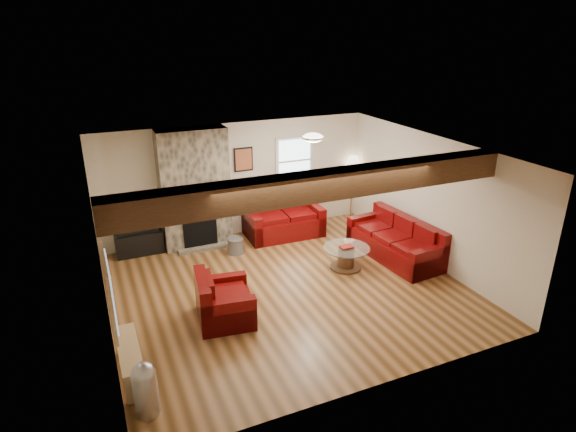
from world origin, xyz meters
The scene contains 18 objects.
room centered at (0.00, 0.00, 1.25)m, with size 8.00×8.00×8.00m.
oak_beam centered at (0.00, -1.25, 2.31)m, with size 6.00×0.36×0.38m, color #331C0F.
chimney_breast centered at (-1.00, 2.49, 1.22)m, with size 1.40×0.67×2.50m.
back_window centered at (1.35, 2.71, 1.55)m, with size 0.90×0.08×1.10m, color silver, non-canonical shape.
hatch_window centered at (-2.96, -1.50, 1.45)m, with size 0.08×1.00×0.90m, color tan, non-canonical shape.
ceiling_dome centered at (0.90, 0.90, 2.44)m, with size 0.40×0.40×0.18m, color white, non-canonical shape.
artwork_back centered at (0.15, 2.71, 1.70)m, with size 0.42×0.06×0.52m, color black, non-canonical shape.
artwork_right centered at (2.96, 0.30, 1.75)m, with size 0.06×0.55×0.42m, color black, non-canonical shape.
sofa_three centered at (2.48, 0.31, 0.40)m, with size 2.09×0.87×0.81m, color #440405, non-canonical shape.
loveseat centered at (0.88, 2.23, 0.44)m, with size 1.67×0.96×0.88m, color #440405, non-canonical shape.
armchair_red centered at (-1.29, -0.47, 0.39)m, with size 0.96×0.84×0.78m, color #440405, non-canonical shape.
coffee_table centered at (1.35, 0.28, 0.22)m, with size 0.89×0.89×0.47m.
tv_cabinet centered at (-2.21, 2.53, 0.23)m, with size 0.94×0.38×0.47m, color black.
television centered at (-2.21, 2.53, 0.71)m, with size 0.82×0.11×0.47m, color black.
floor_lamp centered at (2.80, 2.55, 1.32)m, with size 0.39×0.39×1.54m.
pine_bench centered at (-2.83, -1.26, 0.22)m, with size 0.27×1.16×0.44m, color tan, non-canonical shape.
pedal_bin centered at (-2.73, -2.05, 0.37)m, with size 0.29×0.29×0.73m, color #ADADB2, non-canonical shape.
coal_bucket centered at (-0.40, 1.78, 0.17)m, with size 0.36×0.36×0.34m, color slate, non-canonical shape.
Camera 1 is at (-3.01, -6.89, 4.36)m, focal length 30.00 mm.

